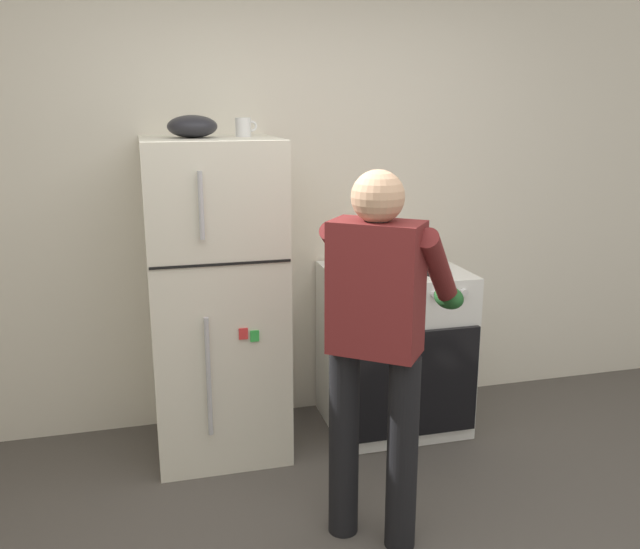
{
  "coord_description": "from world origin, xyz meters",
  "views": [
    {
      "loc": [
        -0.79,
        -1.89,
        1.85
      ],
      "look_at": [
        0.07,
        1.32,
        1.0
      ],
      "focal_mm": 38.08,
      "sensor_mm": 36.0,
      "label": 1
    }
  ],
  "objects_px": {
    "stove_range": "(394,349)",
    "mixing_bowl": "(192,126)",
    "refrigerator": "(215,299)",
    "coffee_mug": "(244,127)",
    "person_cook": "(378,326)",
    "red_pot": "(372,262)",
    "pepper_mill": "(431,245)"
  },
  "relations": [
    {
      "from": "stove_range",
      "to": "pepper_mill",
      "type": "xyz_separation_m",
      "value": [
        0.3,
        0.21,
        0.56
      ]
    },
    {
      "from": "refrigerator",
      "to": "coffee_mug",
      "type": "bearing_deg",
      "value": 15.4
    },
    {
      "from": "stove_range",
      "to": "red_pot",
      "type": "distance_m",
      "value": 0.56
    },
    {
      "from": "person_cook",
      "to": "pepper_mill",
      "type": "bearing_deg",
      "value": 57.49
    },
    {
      "from": "stove_range",
      "to": "person_cook",
      "type": "bearing_deg",
      "value": -115.02
    },
    {
      "from": "red_pot",
      "to": "stove_range",
      "type": "bearing_deg",
      "value": 13.92
    },
    {
      "from": "mixing_bowl",
      "to": "refrigerator",
      "type": "bearing_deg",
      "value": -0.21
    },
    {
      "from": "stove_range",
      "to": "coffee_mug",
      "type": "bearing_deg",
      "value": 175.83
    },
    {
      "from": "refrigerator",
      "to": "mixing_bowl",
      "type": "xyz_separation_m",
      "value": [
        -0.08,
        0.0,
        0.89
      ]
    },
    {
      "from": "stove_range",
      "to": "mixing_bowl",
      "type": "distance_m",
      "value": 1.67
    },
    {
      "from": "refrigerator",
      "to": "person_cook",
      "type": "height_order",
      "value": "refrigerator"
    },
    {
      "from": "red_pot",
      "to": "mixing_bowl",
      "type": "distance_m",
      "value": 1.19
    },
    {
      "from": "red_pot",
      "to": "pepper_mill",
      "type": "distance_m",
      "value": 0.52
    },
    {
      "from": "person_cook",
      "to": "mixing_bowl",
      "type": "height_order",
      "value": "mixing_bowl"
    },
    {
      "from": "person_cook",
      "to": "pepper_mill",
      "type": "xyz_separation_m",
      "value": [
        0.75,
        1.18,
        0.06
      ]
    },
    {
      "from": "refrigerator",
      "to": "red_pot",
      "type": "xyz_separation_m",
      "value": [
        0.85,
        -0.05,
        0.16
      ]
    },
    {
      "from": "stove_range",
      "to": "red_pot",
      "type": "xyz_separation_m",
      "value": [
        -0.16,
        -0.04,
        0.53
      ]
    },
    {
      "from": "person_cook",
      "to": "coffee_mug",
      "type": "bearing_deg",
      "value": 109.93
    },
    {
      "from": "red_pot",
      "to": "coffee_mug",
      "type": "height_order",
      "value": "coffee_mug"
    },
    {
      "from": "red_pot",
      "to": "mixing_bowl",
      "type": "xyz_separation_m",
      "value": [
        -0.93,
        0.05,
        0.73
      ]
    },
    {
      "from": "coffee_mug",
      "to": "person_cook",
      "type": "bearing_deg",
      "value": -70.07
    },
    {
      "from": "refrigerator",
      "to": "coffee_mug",
      "type": "xyz_separation_m",
      "value": [
        0.18,
        0.05,
        0.89
      ]
    },
    {
      "from": "refrigerator",
      "to": "stove_range",
      "type": "relative_size",
      "value": 1.78
    },
    {
      "from": "stove_range",
      "to": "red_pot",
      "type": "bearing_deg",
      "value": -166.08
    },
    {
      "from": "refrigerator",
      "to": "stove_range",
      "type": "height_order",
      "value": "refrigerator"
    },
    {
      "from": "person_cook",
      "to": "coffee_mug",
      "type": "distance_m",
      "value": 1.34
    },
    {
      "from": "person_cook",
      "to": "refrigerator",
      "type": "bearing_deg",
      "value": 119.56
    },
    {
      "from": "refrigerator",
      "to": "person_cook",
      "type": "bearing_deg",
      "value": -60.44
    },
    {
      "from": "person_cook",
      "to": "red_pot",
      "type": "relative_size",
      "value": 4.53
    },
    {
      "from": "person_cook",
      "to": "mixing_bowl",
      "type": "distance_m",
      "value": 1.4
    },
    {
      "from": "stove_range",
      "to": "mixing_bowl",
      "type": "height_order",
      "value": "mixing_bowl"
    },
    {
      "from": "stove_range",
      "to": "mixing_bowl",
      "type": "bearing_deg",
      "value": 179.46
    }
  ]
}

